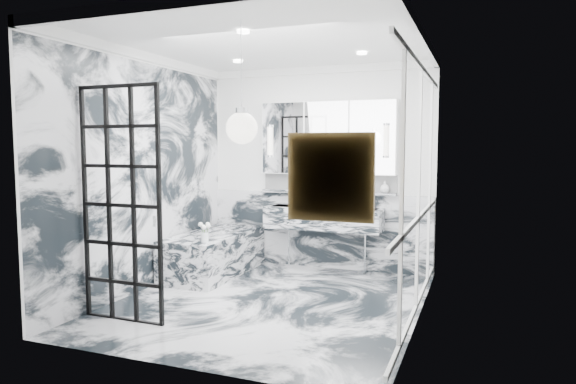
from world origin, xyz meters
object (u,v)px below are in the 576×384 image
at_px(mirror_cabinet, 328,138).
at_px(bathtub, 214,253).
at_px(trough_sink, 323,218).
at_px(crittall_door, 121,205).

distance_m(mirror_cabinet, bathtub, 2.20).
relative_size(mirror_cabinet, bathtub, 1.15).
distance_m(trough_sink, bathtub, 1.55).
bearing_deg(crittall_door, mirror_cabinet, 66.36).
bearing_deg(mirror_cabinet, trough_sink, -90.00).
xyz_separation_m(crittall_door, mirror_cabinet, (1.25, 2.78, 0.68)).
height_order(mirror_cabinet, bathtub, mirror_cabinet).
distance_m(crittall_door, mirror_cabinet, 3.12).
xyz_separation_m(crittall_door, bathtub, (-0.07, 1.95, -0.86)).
bearing_deg(bathtub, trough_sink, 26.48).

